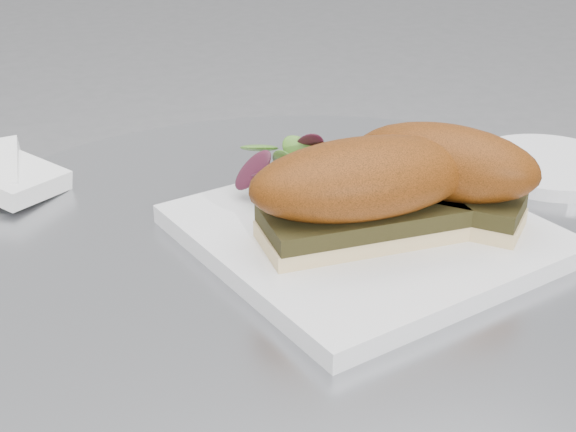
{
  "coord_description": "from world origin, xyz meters",
  "views": [
    {
      "loc": [
        -0.2,
        -0.5,
        1.04
      ],
      "look_at": [
        -0.02,
        0.02,
        0.77
      ],
      "focal_mm": 50.0,
      "sensor_mm": 36.0,
      "label": 1
    }
  ],
  "objects_px": {
    "plate": "(365,233)",
    "saucer": "(549,166)",
    "sandwich_right": "(444,173)",
    "sandwich_left": "(364,189)"
  },
  "relations": [
    {
      "from": "plate",
      "to": "saucer",
      "type": "distance_m",
      "value": 0.24
    },
    {
      "from": "plate",
      "to": "saucer",
      "type": "xyz_separation_m",
      "value": [
        0.23,
        0.07,
        -0.0
      ]
    },
    {
      "from": "plate",
      "to": "sandwich_right",
      "type": "bearing_deg",
      "value": -13.58
    },
    {
      "from": "sandwich_right",
      "to": "sandwich_left",
      "type": "bearing_deg",
      "value": -129.2
    },
    {
      "from": "sandwich_right",
      "to": "saucer",
      "type": "distance_m",
      "value": 0.2
    },
    {
      "from": "sandwich_left",
      "to": "sandwich_right",
      "type": "xyz_separation_m",
      "value": [
        0.07,
        0.01,
        -0.0
      ]
    },
    {
      "from": "sandwich_left",
      "to": "saucer",
      "type": "height_order",
      "value": "sandwich_left"
    },
    {
      "from": "plate",
      "to": "sandwich_left",
      "type": "height_order",
      "value": "sandwich_left"
    },
    {
      "from": "sandwich_right",
      "to": "saucer",
      "type": "height_order",
      "value": "sandwich_right"
    },
    {
      "from": "sandwich_left",
      "to": "sandwich_right",
      "type": "relative_size",
      "value": 1.19
    }
  ]
}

